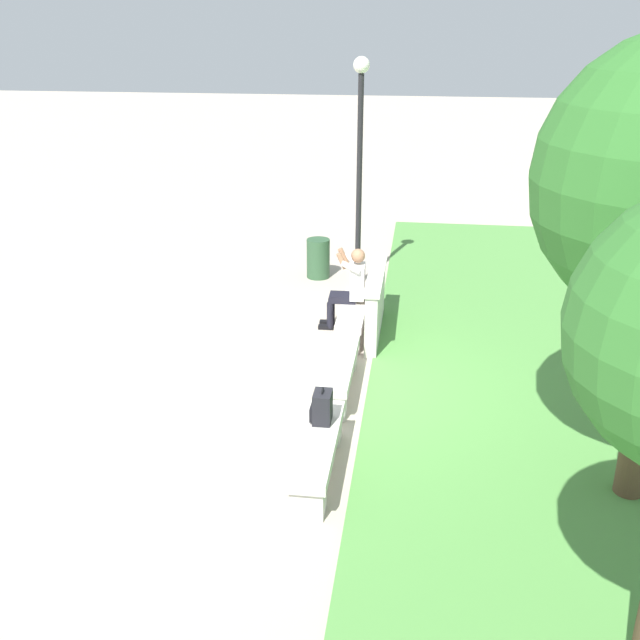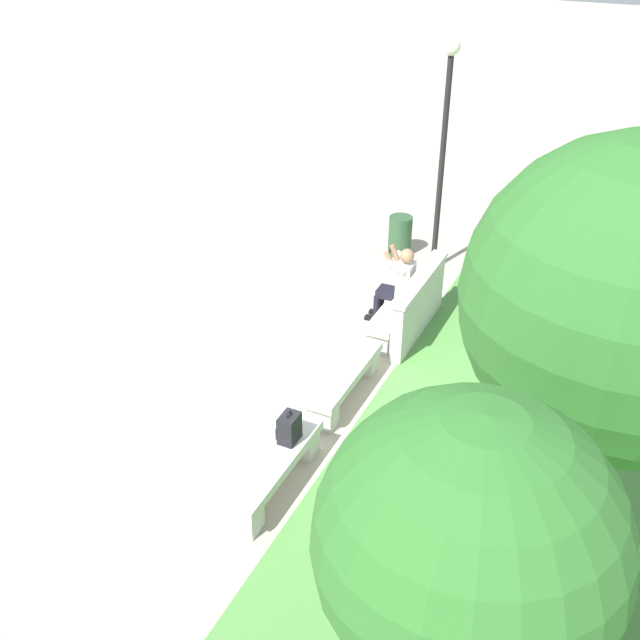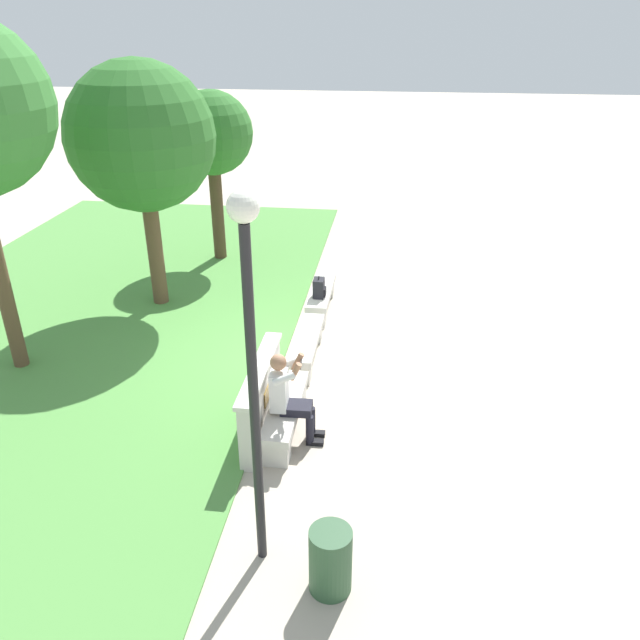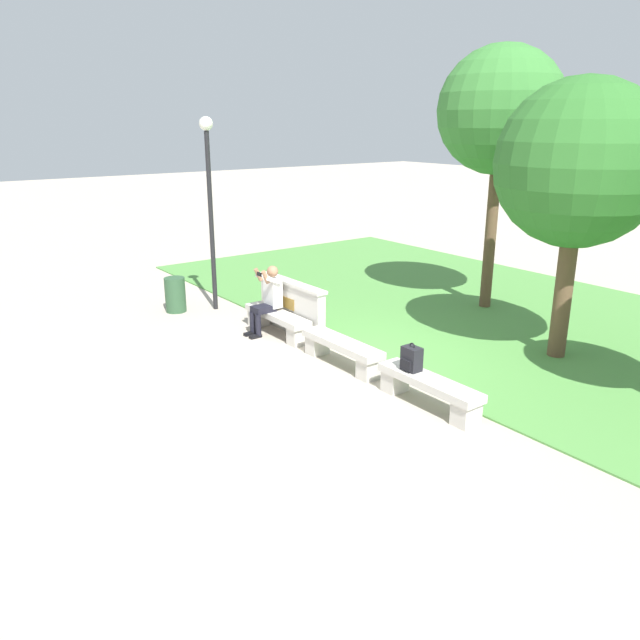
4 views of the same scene
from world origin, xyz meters
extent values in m
plane|color=#B2A593|center=(0.00, 0.00, 0.00)|extent=(80.00, 80.00, 0.00)
cube|color=#518E42|center=(0.00, 4.38, 0.01)|extent=(17.75, 8.00, 0.03)
cube|color=beige|center=(-2.00, 0.00, 0.39)|extent=(1.76, 0.40, 0.12)
cube|color=beige|center=(-2.70, 0.00, 0.17)|extent=(0.28, 0.34, 0.33)
cube|color=beige|center=(-1.30, 0.00, 0.17)|extent=(0.28, 0.34, 0.33)
cube|color=beige|center=(0.00, 0.00, 0.39)|extent=(1.76, 0.40, 0.12)
cube|color=beige|center=(-0.70, 0.00, 0.17)|extent=(0.28, 0.34, 0.33)
cube|color=beige|center=(0.70, 0.00, 0.17)|extent=(0.28, 0.34, 0.33)
cube|color=beige|center=(2.00, 0.00, 0.39)|extent=(1.76, 0.40, 0.12)
cube|color=beige|center=(1.30, 0.00, 0.17)|extent=(0.28, 0.34, 0.33)
cube|color=beige|center=(2.70, 0.00, 0.17)|extent=(0.28, 0.34, 0.33)
cube|color=beige|center=(-2.00, 0.34, 0.47)|extent=(1.95, 0.18, 0.95)
cube|color=beige|center=(-2.00, 0.34, 0.98)|extent=(2.01, 0.24, 0.06)
cube|color=brown|center=(-2.00, 0.24, 0.59)|extent=(0.44, 0.02, 0.22)
cube|color=black|center=(-2.28, -0.45, 0.03)|extent=(0.11, 0.24, 0.06)
cylinder|color=black|center=(-2.28, -0.38, 0.24)|extent=(0.11, 0.11, 0.42)
cube|color=black|center=(-2.08, -0.45, 0.03)|extent=(0.11, 0.24, 0.06)
cylinder|color=black|center=(-2.08, -0.38, 0.24)|extent=(0.11, 0.11, 0.42)
cube|color=black|center=(-2.19, -0.19, 0.51)|extent=(0.31, 0.43, 0.12)
cube|color=silver|center=(-2.19, 0.04, 0.79)|extent=(0.35, 0.23, 0.56)
sphere|color=#9E7051|center=(-2.19, 0.04, 1.21)|extent=(0.22, 0.22, 0.22)
cylinder|color=silver|center=(-2.38, -0.06, 1.08)|extent=(0.10, 0.31, 0.21)
cylinder|color=#9E7051|center=(-2.31, -0.20, 1.16)|extent=(0.10, 0.19, 0.27)
cylinder|color=silver|center=(-2.00, -0.05, 1.08)|extent=(0.10, 0.31, 0.21)
cylinder|color=#9E7051|center=(-2.06, -0.20, 1.16)|extent=(0.11, 0.19, 0.27)
cube|color=black|center=(-2.19, -0.26, 1.20)|extent=(0.15, 0.02, 0.08)
cube|color=black|center=(1.63, 0.00, 0.63)|extent=(0.28, 0.20, 0.36)
cube|color=black|center=(1.63, -0.11, 0.56)|extent=(0.20, 0.06, 0.16)
torus|color=black|center=(1.63, 0.00, 0.83)|extent=(0.10, 0.02, 0.10)
cylinder|color=brown|center=(1.92, 3.27, 1.24)|extent=(0.30, 0.30, 2.49)
sphere|color=#2D6B28|center=(1.92, 3.27, 3.30)|extent=(2.70, 2.70, 2.70)
cylinder|color=brown|center=(-0.81, 4.70, 1.69)|extent=(0.24, 0.24, 3.38)
sphere|color=#387A33|center=(-0.81, 4.70, 4.15)|extent=(2.56, 2.56, 2.56)
cylinder|color=#2D5133|center=(-4.61, -0.92, 0.38)|extent=(0.44, 0.44, 0.75)
cylinder|color=black|center=(-4.28, -0.14, 1.88)|extent=(0.10, 0.10, 3.76)
sphere|color=white|center=(-4.28, -0.14, 3.90)|extent=(0.28, 0.28, 0.28)
camera|label=1|loc=(8.88, 0.98, 4.66)|focal=42.00mm
camera|label=2|loc=(7.68, 3.31, 6.22)|focal=42.00mm
camera|label=3|loc=(-9.12, -1.40, 5.33)|focal=35.00mm
camera|label=4|loc=(7.65, -6.16, 3.95)|focal=35.00mm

